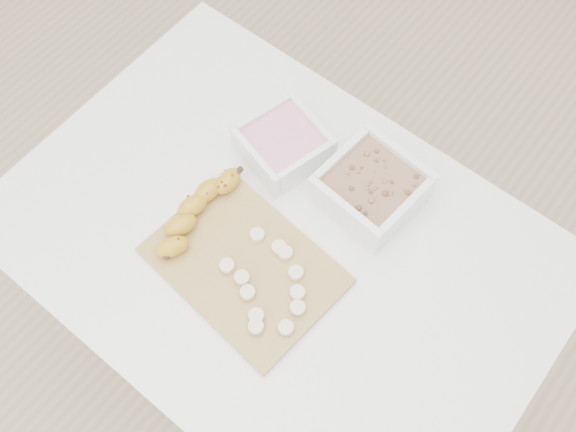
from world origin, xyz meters
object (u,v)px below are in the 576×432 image
Objects in this scene: bowl_granola at (371,188)px; cutting_board at (245,265)px; banana at (196,213)px; table at (278,262)px; bowl_yogurt at (283,144)px.

cutting_board is at bearing -110.05° from bowl_granola.
banana is (-0.13, 0.02, 0.03)m from cutting_board.
banana is at bearing -157.47° from table.
bowl_granola is (0.08, 0.18, 0.14)m from table.
bowl_granola is 0.32m from banana.
banana reaches higher than cutting_board.
banana is at bearing -98.64° from bowl_yogurt.
bowl_yogurt is 0.22m from banana.
banana is at bearing 173.10° from cutting_board.
bowl_granola is 0.85× the size of banana.
banana reaches higher than table.
table is 5.53× the size of bowl_granola.
bowl_yogurt is 0.98× the size of bowl_granola.
cutting_board is (-0.02, -0.07, 0.10)m from table.
bowl_yogurt is 0.84× the size of banana.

